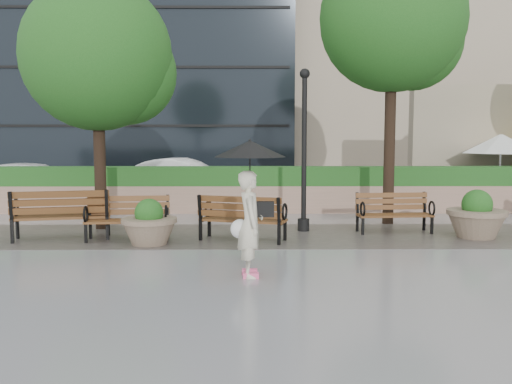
{
  "coord_description": "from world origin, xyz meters",
  "views": [
    {
      "loc": [
        -1.05,
        -9.83,
        2.31
      ],
      "look_at": [
        -0.94,
        2.05,
        1.1
      ],
      "focal_mm": 40.0,
      "sensor_mm": 36.0,
      "label": 1
    }
  ],
  "objects_px": {
    "planter_left": "(149,227)",
    "bench_1": "(128,228)",
    "car_left": "(36,183)",
    "pedestrian": "(250,195)",
    "planter_right": "(477,219)",
    "lamppost": "(304,161)",
    "bench_2": "(243,227)",
    "car_right": "(184,179)",
    "bench_3": "(394,221)",
    "bench_0": "(62,225)"
  },
  "relations": [
    {
      "from": "car_left",
      "to": "car_right",
      "type": "xyz_separation_m",
      "value": [
        4.93,
        0.93,
        0.06
      ]
    },
    {
      "from": "bench_2",
      "to": "car_right",
      "type": "height_order",
      "value": "car_right"
    },
    {
      "from": "bench_0",
      "to": "pedestrian",
      "type": "bearing_deg",
      "value": 130.14
    },
    {
      "from": "car_left",
      "to": "pedestrian",
      "type": "distance_m",
      "value": 12.58
    },
    {
      "from": "car_right",
      "to": "car_left",
      "type": "bearing_deg",
      "value": 111.81
    },
    {
      "from": "planter_right",
      "to": "car_right",
      "type": "relative_size",
      "value": 0.29
    },
    {
      "from": "bench_0",
      "to": "car_left",
      "type": "distance_m",
      "value": 7.67
    },
    {
      "from": "planter_right",
      "to": "lamppost",
      "type": "distance_m",
      "value": 4.08
    },
    {
      "from": "lamppost",
      "to": "car_right",
      "type": "xyz_separation_m",
      "value": [
        -3.64,
        6.84,
        -0.95
      ]
    },
    {
      "from": "planter_left",
      "to": "pedestrian",
      "type": "xyz_separation_m",
      "value": [
        2.11,
        -2.67,
        0.96
      ]
    },
    {
      "from": "bench_2",
      "to": "pedestrian",
      "type": "bearing_deg",
      "value": 110.45
    },
    {
      "from": "bench_1",
      "to": "pedestrian",
      "type": "xyz_separation_m",
      "value": [
        2.66,
        -3.13,
        1.05
      ]
    },
    {
      "from": "car_right",
      "to": "pedestrian",
      "type": "xyz_separation_m",
      "value": [
        2.37,
        -11.15,
        0.61
      ]
    },
    {
      "from": "planter_right",
      "to": "pedestrian",
      "type": "relative_size",
      "value": 0.59
    },
    {
      "from": "bench_0",
      "to": "bench_2",
      "type": "height_order",
      "value": "bench_0"
    },
    {
      "from": "planter_left",
      "to": "planter_right",
      "type": "height_order",
      "value": "planter_right"
    },
    {
      "from": "lamppost",
      "to": "bench_1",
      "type": "bearing_deg",
      "value": -163.34
    },
    {
      "from": "bench_0",
      "to": "planter_left",
      "type": "xyz_separation_m",
      "value": [
        2.02,
        -0.58,
        0.05
      ]
    },
    {
      "from": "bench_2",
      "to": "bench_3",
      "type": "height_order",
      "value": "bench_2"
    },
    {
      "from": "car_right",
      "to": "bench_1",
      "type": "bearing_deg",
      "value": -170.95
    },
    {
      "from": "bench_2",
      "to": "lamppost",
      "type": "distance_m",
      "value": 2.35
    },
    {
      "from": "car_right",
      "to": "lamppost",
      "type": "bearing_deg",
      "value": -140.83
    },
    {
      "from": "car_left",
      "to": "pedestrian",
      "type": "xyz_separation_m",
      "value": [
        7.3,
        -10.22,
        0.67
      ]
    },
    {
      "from": "planter_left",
      "to": "pedestrian",
      "type": "height_order",
      "value": "pedestrian"
    },
    {
      "from": "bench_2",
      "to": "planter_right",
      "type": "relative_size",
      "value": 1.52
    },
    {
      "from": "bench_1",
      "to": "pedestrian",
      "type": "bearing_deg",
      "value": -54.1
    },
    {
      "from": "lamppost",
      "to": "pedestrian",
      "type": "height_order",
      "value": "lamppost"
    },
    {
      "from": "lamppost",
      "to": "car_left",
      "type": "distance_m",
      "value": 10.46
    },
    {
      "from": "bench_2",
      "to": "bench_1",
      "type": "bearing_deg",
      "value": 15.91
    },
    {
      "from": "bench_3",
      "to": "car_left",
      "type": "xyz_separation_m",
      "value": [
        -10.68,
        6.16,
        0.39
      ]
    },
    {
      "from": "bench_1",
      "to": "bench_3",
      "type": "xyz_separation_m",
      "value": [
        6.04,
        0.92,
        -0.01
      ]
    },
    {
      "from": "planter_right",
      "to": "car_left",
      "type": "bearing_deg",
      "value": 151.01
    },
    {
      "from": "planter_left",
      "to": "bench_1",
      "type": "bearing_deg",
      "value": 139.79
    },
    {
      "from": "bench_0",
      "to": "pedestrian",
      "type": "relative_size",
      "value": 0.99
    },
    {
      "from": "bench_2",
      "to": "lamppost",
      "type": "relative_size",
      "value": 0.52
    },
    {
      "from": "bench_0",
      "to": "bench_2",
      "type": "relative_size",
      "value": 1.1
    },
    {
      "from": "bench_2",
      "to": "planter_right",
      "type": "distance_m",
      "value": 5.22
    },
    {
      "from": "bench_3",
      "to": "lamppost",
      "type": "relative_size",
      "value": 0.46
    },
    {
      "from": "bench_0",
      "to": "planter_right",
      "type": "height_order",
      "value": "bench_0"
    },
    {
      "from": "bench_2",
      "to": "car_left",
      "type": "xyz_separation_m",
      "value": [
        -7.14,
        7.15,
        0.37
      ]
    },
    {
      "from": "bench_1",
      "to": "bench_3",
      "type": "distance_m",
      "value": 6.11
    },
    {
      "from": "bench_0",
      "to": "bench_3",
      "type": "relative_size",
      "value": 1.22
    },
    {
      "from": "bench_1",
      "to": "bench_3",
      "type": "bearing_deg",
      "value": 4.22
    },
    {
      "from": "bench_1",
      "to": "car_left",
      "type": "height_order",
      "value": "car_left"
    },
    {
      "from": "bench_3",
      "to": "planter_right",
      "type": "height_order",
      "value": "planter_right"
    },
    {
      "from": "bench_0",
      "to": "car_right",
      "type": "bearing_deg",
      "value": -114.25
    },
    {
      "from": "planter_left",
      "to": "bench_3",
      "type": "bearing_deg",
      "value": 14.19
    },
    {
      "from": "bench_3",
      "to": "lamppost",
      "type": "distance_m",
      "value": 2.54
    },
    {
      "from": "bench_3",
      "to": "lamppost",
      "type": "height_order",
      "value": "lamppost"
    },
    {
      "from": "bench_1",
      "to": "car_left",
      "type": "xyz_separation_m",
      "value": [
        -4.64,
        7.09,
        0.38
      ]
    }
  ]
}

